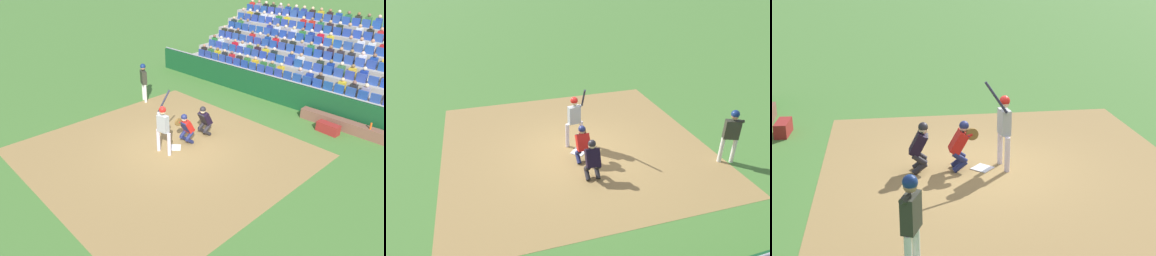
% 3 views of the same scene
% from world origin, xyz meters
% --- Properties ---
extents(ground_plane, '(160.00, 160.00, 0.00)m').
position_xyz_m(ground_plane, '(0.00, 0.00, 0.00)').
color(ground_plane, '#457631').
extents(infield_dirt_patch, '(9.22, 9.10, 0.01)m').
position_xyz_m(infield_dirt_patch, '(0.00, 0.50, 0.00)').
color(infield_dirt_patch, olive).
rests_on(infield_dirt_patch, ground_plane).
extents(home_plate_marker, '(0.62, 0.62, 0.02)m').
position_xyz_m(home_plate_marker, '(0.00, 0.00, 0.02)').
color(home_plate_marker, white).
rests_on(home_plate_marker, infield_dirt_patch).
extents(batter_at_plate, '(0.66, 0.68, 2.26)m').
position_xyz_m(batter_at_plate, '(0.02, 0.51, 1.15)').
color(batter_at_plate, silver).
rests_on(batter_at_plate, ground_plane).
extents(catcher_crouching, '(0.47, 0.71, 1.26)m').
position_xyz_m(catcher_crouching, '(-0.03, -0.53, 0.71)').
color(catcher_crouching, navy).
rests_on(catcher_crouching, ground_plane).
extents(home_plate_umpire, '(0.49, 0.51, 1.27)m').
position_xyz_m(home_plate_umpire, '(-0.07, -1.52, 0.69)').
color(home_plate_umpire, '#262327').
rests_on(home_plate_umpire, ground_plane).
extents(on_deck_batter, '(0.55, 0.40, 1.85)m').
position_xyz_m(on_deck_batter, '(4.38, -2.06, 1.14)').
color(on_deck_batter, silver).
rests_on(on_deck_batter, ground_plane).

